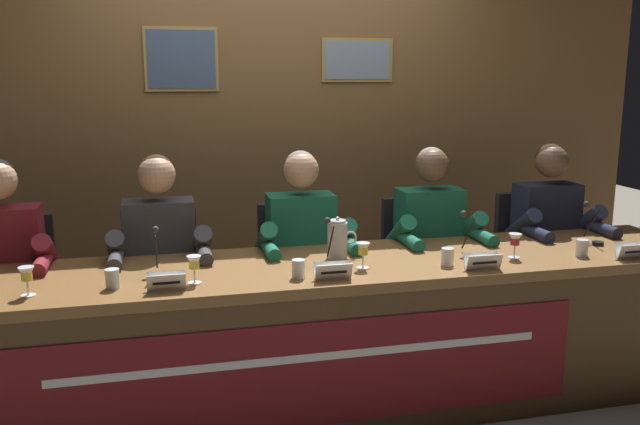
{
  "coord_description": "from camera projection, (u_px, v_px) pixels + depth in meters",
  "views": [
    {
      "loc": [
        -0.74,
        -3.05,
        1.65
      ],
      "look_at": [
        0.0,
        0.0,
        1.0
      ],
      "focal_mm": 37.74,
      "sensor_mm": 36.0,
      "label": 1
    }
  ],
  "objects": [
    {
      "name": "chair_center",
      "position": [
        297.0,
        287.0,
        3.85
      ],
      "size": [
        0.44,
        0.44,
        0.92
      ],
      "color": "black",
      "rests_on": "ground_plane"
    },
    {
      "name": "microphone_left",
      "position": [
        157.0,
        261.0,
        3.02
      ],
      "size": [
        0.06,
        0.17,
        0.22
      ],
      "color": "black",
      "rests_on": "conference_table"
    },
    {
      "name": "chair_left",
      "position": [
        163.0,
        297.0,
        3.68
      ],
      "size": [
        0.44,
        0.44,
        0.92
      ],
      "color": "black",
      "rests_on": "ground_plane"
    },
    {
      "name": "juice_glass_center",
      "position": [
        363.0,
        251.0,
        3.15
      ],
      "size": [
        0.06,
        0.06,
        0.12
      ],
      "color": "white",
      "rests_on": "conference_table"
    },
    {
      "name": "water_cup_far_right",
      "position": [
        582.0,
        249.0,
        3.37
      ],
      "size": [
        0.06,
        0.06,
        0.08
      ],
      "color": "silver",
      "rests_on": "conference_table"
    },
    {
      "name": "chair_right",
      "position": [
        419.0,
        277.0,
        4.02
      ],
      "size": [
        0.44,
        0.44,
        0.92
      ],
      "color": "black",
      "rests_on": "ground_plane"
    },
    {
      "name": "microphone_center",
      "position": [
        332.0,
        250.0,
        3.21
      ],
      "size": [
        0.06,
        0.17,
        0.22
      ],
      "color": "black",
      "rests_on": "conference_table"
    },
    {
      "name": "microphone_far_right",
      "position": [
        594.0,
        230.0,
        3.62
      ],
      "size": [
        0.06,
        0.17,
        0.22
      ],
      "color": "black",
      "rests_on": "conference_table"
    },
    {
      "name": "nameplate_center",
      "position": [
        333.0,
        271.0,
        2.98
      ],
      "size": [
        0.17,
        0.06,
        0.08
      ],
      "color": "white",
      "rests_on": "conference_table"
    },
    {
      "name": "water_cup_left",
      "position": [
        113.0,
        280.0,
        2.86
      ],
      "size": [
        0.06,
        0.06,
        0.08
      ],
      "color": "silver",
      "rests_on": "conference_table"
    },
    {
      "name": "water_pitcher_central",
      "position": [
        338.0,
        239.0,
        3.33
      ],
      "size": [
        0.15,
        0.1,
        0.21
      ],
      "color": "silver",
      "rests_on": "conference_table"
    },
    {
      "name": "nameplate_right",
      "position": [
        483.0,
        262.0,
        3.13
      ],
      "size": [
        0.17,
        0.06,
        0.08
      ],
      "color": "white",
      "rests_on": "conference_table"
    },
    {
      "name": "nameplate_left",
      "position": [
        166.0,
        282.0,
        2.83
      ],
      "size": [
        0.16,
        0.06,
        0.08
      ],
      "color": "white",
      "rests_on": "conference_table"
    },
    {
      "name": "microphone_right",
      "position": [
        470.0,
        242.0,
        3.37
      ],
      "size": [
        0.06,
        0.17,
        0.22
      ],
      "color": "black",
      "rests_on": "conference_table"
    },
    {
      "name": "water_cup_right",
      "position": [
        447.0,
        258.0,
        3.21
      ],
      "size": [
        0.06,
        0.06,
        0.08
      ],
      "color": "silver",
      "rests_on": "conference_table"
    },
    {
      "name": "wall_back_panelled",
      "position": [
        271.0,
        127.0,
        4.43
      ],
      "size": [
        5.25,
        0.14,
        2.6
      ],
      "color": "brown",
      "rests_on": "ground_plane"
    },
    {
      "name": "chair_far_right",
      "position": [
        532.0,
        269.0,
        4.2
      ],
      "size": [
        0.44,
        0.44,
        0.92
      ],
      "color": "black",
      "rests_on": "ground_plane"
    },
    {
      "name": "panelist_far_left",
      "position": [
        2.0,
        267.0,
        3.25
      ],
      "size": [
        0.51,
        0.48,
        1.24
      ],
      "color": "black",
      "rests_on": "ground_plane"
    },
    {
      "name": "ground_plane",
      "position": [
        320.0,
        405.0,
        3.41
      ],
      "size": [
        12.0,
        12.0,
        0.0
      ],
      "primitive_type": "plane",
      "color": "gray"
    },
    {
      "name": "juice_glass_far_left",
      "position": [
        27.0,
        276.0,
        2.76
      ],
      "size": [
        0.06,
        0.06,
        0.12
      ],
      "color": "white",
      "rests_on": "conference_table"
    },
    {
      "name": "chair_far_left",
      "position": [
        15.0,
        308.0,
        3.5
      ],
      "size": [
        0.44,
        0.44,
        0.92
      ],
      "color": "black",
      "rests_on": "ground_plane"
    },
    {
      "name": "juice_glass_left",
      "position": [
        194.0,
        264.0,
        2.92
      ],
      "size": [
        0.06,
        0.06,
        0.12
      ],
      "color": "white",
      "rests_on": "conference_table"
    },
    {
      "name": "panelist_far_right",
      "position": [
        553.0,
        233.0,
        3.95
      ],
      "size": [
        0.51,
        0.48,
        1.24
      ],
      "color": "black",
      "rests_on": "ground_plane"
    },
    {
      "name": "juice_glass_right",
      "position": [
        515.0,
        241.0,
        3.33
      ],
      "size": [
        0.06,
        0.06,
        0.12
      ],
      "color": "white",
      "rests_on": "conference_table"
    },
    {
      "name": "nameplate_far_right",
      "position": [
        635.0,
        251.0,
        3.32
      ],
      "size": [
        0.2,
        0.06,
        0.08
      ],
      "color": "white",
      "rests_on": "conference_table"
    },
    {
      "name": "conference_table",
      "position": [
        325.0,
        316.0,
        3.19
      ],
      "size": [
        4.05,
        0.76,
        0.75
      ],
      "color": "brown",
      "rests_on": "ground_plane"
    },
    {
      "name": "panelist_left",
      "position": [
        161.0,
        257.0,
        3.43
      ],
      "size": [
        0.51,
        0.48,
        1.24
      ],
      "color": "black",
      "rests_on": "ground_plane"
    },
    {
      "name": "panelist_right",
      "position": [
        434.0,
        240.0,
        3.78
      ],
      "size": [
        0.51,
        0.48,
        1.24
      ],
      "color": "black",
      "rests_on": "ground_plane"
    },
    {
      "name": "water_cup_center",
      "position": [
        298.0,
        270.0,
        3.01
      ],
      "size": [
        0.06,
        0.06,
        0.08
      ],
      "color": "silver",
      "rests_on": "conference_table"
    },
    {
      "name": "panelist_center",
      "position": [
        304.0,
        248.0,
        3.6
      ],
      "size": [
        0.51,
        0.48,
        1.24
      ],
      "color": "black",
      "rests_on": "ground_plane"
    }
  ]
}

